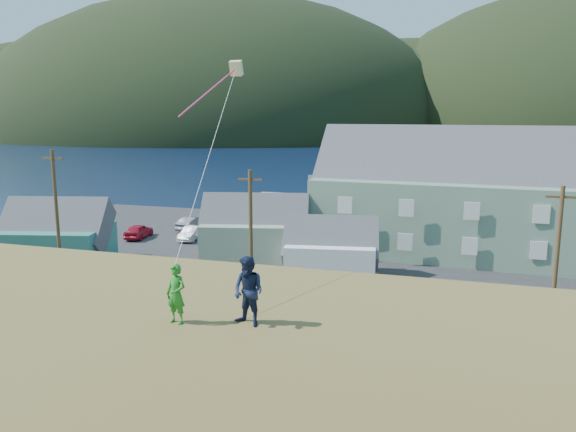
# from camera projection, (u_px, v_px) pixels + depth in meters

# --- Properties ---
(ground) EXTENTS (900.00, 900.00, 0.00)m
(ground) POSITION_uv_depth(u_px,v_px,m) (305.00, 325.00, 33.35)
(ground) COLOR #0A1638
(ground) RESTS_ON ground
(grass_strip) EXTENTS (110.00, 8.00, 0.10)m
(grass_strip) POSITION_uv_depth(u_px,v_px,m) (295.00, 337.00, 31.46)
(grass_strip) COLOR #4C3D19
(grass_strip) RESTS_ON ground
(waterfront_lot) EXTENTS (72.00, 36.00, 0.12)m
(waterfront_lot) POSITION_uv_depth(u_px,v_px,m) (354.00, 256.00, 49.35)
(waterfront_lot) COLOR #28282B
(waterfront_lot) RESTS_ON ground
(wharf) EXTENTS (26.00, 14.00, 0.90)m
(wharf) POSITION_uv_depth(u_px,v_px,m) (339.00, 207.00, 72.64)
(wharf) COLOR gray
(wharf) RESTS_ON ground
(far_shore) EXTENTS (900.00, 320.00, 2.00)m
(far_shore) POSITION_uv_depth(u_px,v_px,m) (443.00, 131.00, 344.08)
(far_shore) COLOR black
(far_shore) RESTS_ON ground
(far_hills) EXTENTS (760.00, 265.00, 143.00)m
(far_hills) POSITION_uv_depth(u_px,v_px,m) (513.00, 133.00, 286.20)
(far_hills) COLOR black
(far_hills) RESTS_ON ground
(lodge) EXTENTS (39.58, 13.41, 13.70)m
(lodge) POSITION_uv_depth(u_px,v_px,m) (545.00, 200.00, 47.07)
(lodge) COLOR slate
(lodge) RESTS_ON waterfront_lot
(shed_teal) EXTENTS (9.67, 7.74, 6.74)m
(shed_teal) POSITION_uv_depth(u_px,v_px,m) (56.00, 235.00, 46.33)
(shed_teal) COLOR #31736B
(shed_teal) RESTS_ON waterfront_lot
(shed_palegreen_near) EXTENTS (10.26, 7.62, 6.71)m
(shed_palegreen_near) POSITION_uv_depth(u_px,v_px,m) (255.00, 229.00, 48.48)
(shed_palegreen_near) COLOR gray
(shed_palegreen_near) RESTS_ON waterfront_lot
(shed_white) EXTENTS (7.81, 5.82, 5.68)m
(shed_white) POSITION_uv_depth(u_px,v_px,m) (331.00, 249.00, 42.69)
(shed_white) COLOR white
(shed_white) RESTS_ON waterfront_lot
(shed_palegreen_far) EXTENTS (11.94, 8.64, 7.23)m
(shed_palegreen_far) POSITION_uv_depth(u_px,v_px,m) (359.00, 207.00, 58.55)
(shed_palegreen_far) COLOR gray
(shed_palegreen_far) RESTS_ON waterfront_lot
(utility_poles) EXTENTS (32.05, 0.24, 9.88)m
(utility_poles) POSITION_uv_depth(u_px,v_px,m) (255.00, 239.00, 34.92)
(utility_poles) COLOR #47331E
(utility_poles) RESTS_ON waterfront_lot
(parked_cars) EXTENTS (25.08, 10.52, 1.55)m
(parked_cars) POSITION_uv_depth(u_px,v_px,m) (269.00, 233.00, 54.82)
(parked_cars) COLOR #305379
(parked_cars) RESTS_ON waterfront_lot
(kite_flyer_green) EXTENTS (0.62, 0.47, 1.54)m
(kite_flyer_green) POSITION_uv_depth(u_px,v_px,m) (176.00, 294.00, 14.16)
(kite_flyer_green) COLOR #227C22
(kite_flyer_green) RESTS_ON hillside
(kite_flyer_navy) EXTENTS (1.03, 0.91, 1.77)m
(kite_flyer_navy) POSITION_uv_depth(u_px,v_px,m) (248.00, 291.00, 14.01)
(kite_flyer_navy) COLOR #16203E
(kite_flyer_navy) RESTS_ON hillside
(kite_rig) EXTENTS (1.42, 4.36, 9.99)m
(kite_rig) POSITION_uv_depth(u_px,v_px,m) (231.00, 74.00, 21.00)
(kite_rig) COLOR beige
(kite_rig) RESTS_ON ground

